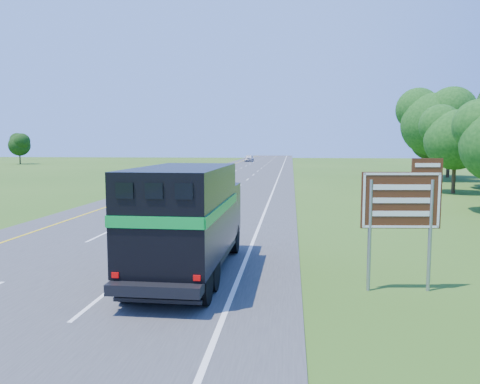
% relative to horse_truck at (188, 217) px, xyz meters
% --- Properties ---
extents(road, '(15.00, 260.00, 0.04)m').
position_rel_horse_truck_xyz_m(road, '(-3.80, 36.05, -1.95)').
color(road, '#38383A').
rests_on(road, ground).
extents(lane_markings, '(11.15, 260.00, 0.01)m').
position_rel_horse_truck_xyz_m(lane_markings, '(-3.80, 36.05, -1.93)').
color(lane_markings, yellow).
rests_on(lane_markings, road).
extents(horse_truck, '(2.68, 8.20, 3.62)m').
position_rel_horse_truck_xyz_m(horse_truck, '(0.00, 0.00, 0.00)').
color(horse_truck, black).
rests_on(horse_truck, road).
extents(white_suv, '(3.08, 6.41, 1.76)m').
position_rel_horse_truck_xyz_m(white_suv, '(-7.60, 27.31, -1.05)').
color(white_suv, white).
rests_on(white_suv, road).
extents(far_car, '(2.14, 5.16, 1.75)m').
position_rel_horse_truck_xyz_m(far_car, '(-7.19, 101.87, -1.06)').
color(far_car, silver).
rests_on(far_car, road).
extents(exit_sign, '(2.33, 0.29, 3.96)m').
position_rel_horse_truck_xyz_m(exit_sign, '(6.61, -0.86, 0.59)').
color(exit_sign, gray).
rests_on(exit_sign, ground).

